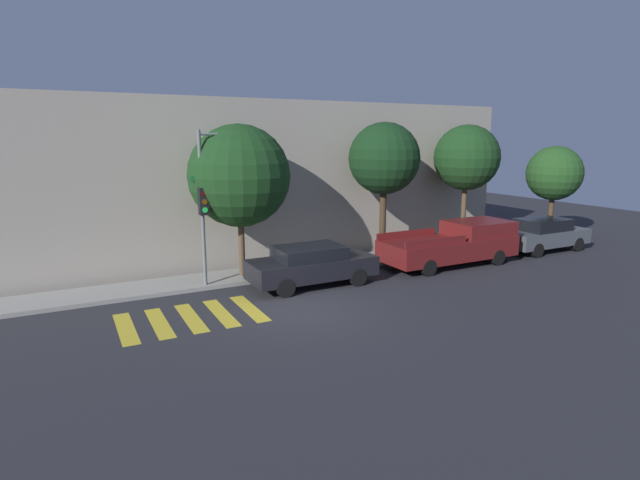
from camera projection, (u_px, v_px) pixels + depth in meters
ground_plane at (301, 309)px, 15.13m from camera, size 60.00×60.00×0.00m
sidewalk at (254, 275)px, 18.70m from camera, size 26.00×1.85×0.14m
building_row at (218, 180)px, 21.81m from camera, size 26.00×6.00×6.59m
crosswalk at (191, 318)px, 14.41m from camera, size 4.00×2.60×0.00m
traffic_light_pole at (214, 187)px, 16.64m from camera, size 2.27×0.56×5.37m
sedan_near_corner at (311, 265)px, 17.44m from camera, size 4.46×1.85×1.42m
pickup_truck at (455, 243)px, 20.39m from camera, size 5.77×2.12×1.71m
sedan_middle at (543, 234)px, 22.80m from camera, size 4.33×1.80×1.50m
tree_near_corner at (239, 176)px, 17.61m from camera, size 3.62×3.62×5.60m
tree_midblock at (384, 159)px, 20.30m from camera, size 2.92×2.92×5.75m
tree_far_end at (467, 158)px, 22.33m from camera, size 2.92×2.92×5.70m
tree_behind_truck at (554, 174)px, 25.20m from camera, size 2.74×2.74×4.72m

